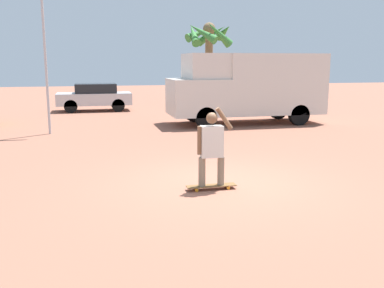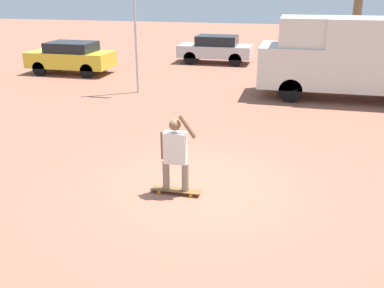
{
  "view_description": "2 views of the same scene",
  "coord_description": "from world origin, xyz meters",
  "px_view_note": "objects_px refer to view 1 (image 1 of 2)",
  "views": [
    {
      "loc": [
        -2.65,
        -8.38,
        2.53
      ],
      "look_at": [
        -0.71,
        -0.25,
        0.93
      ],
      "focal_mm": 40.0,
      "sensor_mm": 36.0,
      "label": 1
    },
    {
      "loc": [
        1.8,
        -7.83,
        3.96
      ],
      "look_at": [
        -0.16,
        0.29,
        0.84
      ],
      "focal_mm": 40.0,
      "sensor_mm": 36.0,
      "label": 2
    }
  ],
  "objects_px": {
    "person_skateboarder": "(212,145)",
    "palm_tree_near_van": "(209,40)",
    "skateboard": "(211,186)",
    "flagpole": "(47,43)",
    "camper_van": "(248,85)",
    "parked_car_silver": "(95,96)"
  },
  "relations": [
    {
      "from": "camper_van",
      "to": "flagpole",
      "type": "height_order",
      "value": "flagpole"
    },
    {
      "from": "parked_car_silver",
      "to": "palm_tree_near_van",
      "type": "xyz_separation_m",
      "value": [
        7.3,
        3.78,
        3.21
      ]
    },
    {
      "from": "skateboard",
      "to": "palm_tree_near_van",
      "type": "bearing_deg",
      "value": 74.58
    },
    {
      "from": "parked_car_silver",
      "to": "flagpole",
      "type": "xyz_separation_m",
      "value": [
        -1.63,
        -7.29,
        2.43
      ]
    },
    {
      "from": "person_skateboarder",
      "to": "flagpole",
      "type": "height_order",
      "value": "flagpole"
    },
    {
      "from": "flagpole",
      "to": "person_skateboarder",
      "type": "bearing_deg",
      "value": -65.25
    },
    {
      "from": "flagpole",
      "to": "camper_van",
      "type": "bearing_deg",
      "value": 6.81
    },
    {
      "from": "parked_car_silver",
      "to": "person_skateboarder",
      "type": "bearing_deg",
      "value": -82.36
    },
    {
      "from": "flagpole",
      "to": "skateboard",
      "type": "bearing_deg",
      "value": -65.24
    },
    {
      "from": "camper_van",
      "to": "palm_tree_near_van",
      "type": "height_order",
      "value": "palm_tree_near_van"
    },
    {
      "from": "skateboard",
      "to": "flagpole",
      "type": "xyz_separation_m",
      "value": [
        -3.68,
        7.98,
        3.13
      ]
    },
    {
      "from": "camper_van",
      "to": "skateboard",
      "type": "bearing_deg",
      "value": -115.02
    },
    {
      "from": "person_skateboarder",
      "to": "palm_tree_near_van",
      "type": "xyz_separation_m",
      "value": [
        5.25,
        19.04,
        3.05
      ]
    },
    {
      "from": "parked_car_silver",
      "to": "palm_tree_near_van",
      "type": "relative_size",
      "value": 0.75
    },
    {
      "from": "camper_van",
      "to": "person_skateboarder",
      "type": "bearing_deg",
      "value": -115.03
    },
    {
      "from": "person_skateboarder",
      "to": "camper_van",
      "type": "xyz_separation_m",
      "value": [
        4.16,
        8.91,
        0.66
      ]
    },
    {
      "from": "parked_car_silver",
      "to": "camper_van",
      "type": "bearing_deg",
      "value": -45.64
    },
    {
      "from": "skateboard",
      "to": "parked_car_silver",
      "type": "bearing_deg",
      "value": 97.64
    },
    {
      "from": "camper_van",
      "to": "flagpole",
      "type": "distance_m",
      "value": 8.06
    },
    {
      "from": "skateboard",
      "to": "palm_tree_near_van",
      "type": "relative_size",
      "value": 0.2
    },
    {
      "from": "person_skateboarder",
      "to": "palm_tree_near_van",
      "type": "distance_m",
      "value": 19.98
    },
    {
      "from": "palm_tree_near_van",
      "to": "skateboard",
      "type": "bearing_deg",
      "value": -105.42
    }
  ]
}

